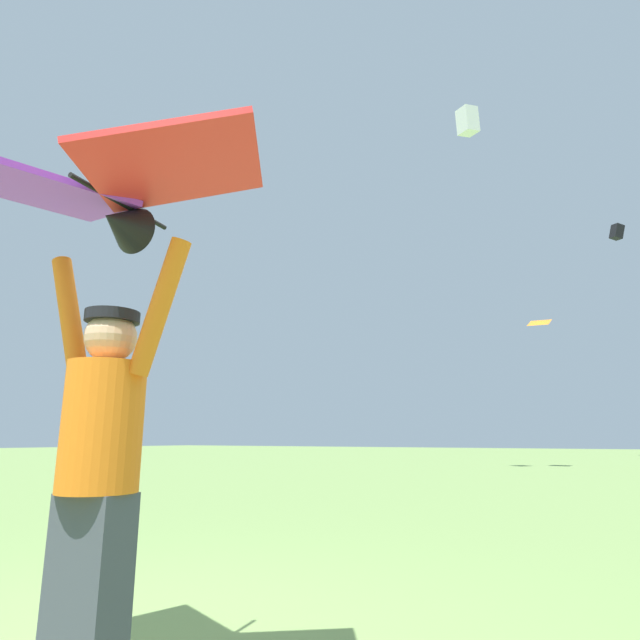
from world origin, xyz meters
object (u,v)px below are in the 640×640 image
(kite_flyer_person, at_px, (99,464))
(held_stunt_kite, at_px, (113,193))
(distant_kite_black_high_right, at_px, (617,232))
(distant_kite_orange_mid_right, at_px, (539,322))
(distant_kite_white_high_left, at_px, (468,121))

(kite_flyer_person, xyz_separation_m, held_stunt_kite, (0.01, -0.07, 1.24))
(kite_flyer_person, height_order, held_stunt_kite, held_stunt_kite)
(distant_kite_black_high_right, bearing_deg, held_stunt_kite, -93.08)
(distant_kite_orange_mid_right, height_order, distant_kite_white_high_left, distant_kite_white_high_left)
(held_stunt_kite, distance_m, distant_kite_orange_mid_right, 19.84)
(held_stunt_kite, bearing_deg, distant_kite_black_high_right, 86.92)
(distant_kite_orange_mid_right, xyz_separation_m, distant_kite_black_high_right, (2.83, 13.50, 7.76))
(distant_kite_black_high_right, bearing_deg, distant_kite_white_high_left, -103.19)
(distant_kite_orange_mid_right, bearing_deg, distant_kite_black_high_right, 78.18)
(distant_kite_black_high_right, xyz_separation_m, distant_kite_white_high_left, (-4.05, -17.27, -0.89))
(distant_kite_black_high_right, bearing_deg, distant_kite_orange_mid_right, -101.82)
(held_stunt_kite, distance_m, distant_kite_white_high_left, 18.86)
(held_stunt_kite, xyz_separation_m, distant_kite_black_high_right, (1.78, 33.05, 10.97))
(distant_kite_white_high_left, bearing_deg, kite_flyer_person, -81.82)
(kite_flyer_person, height_order, distant_kite_white_high_left, distant_kite_white_high_left)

